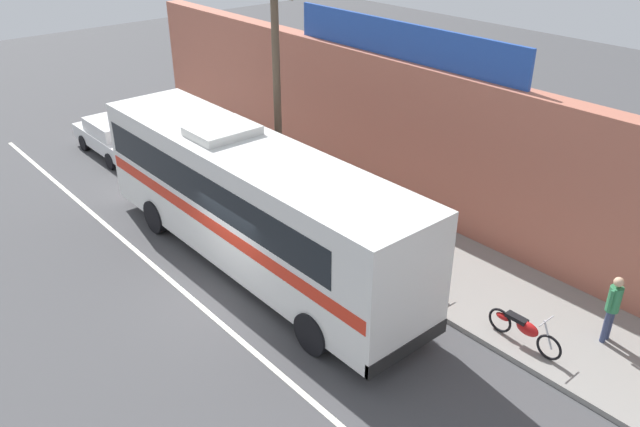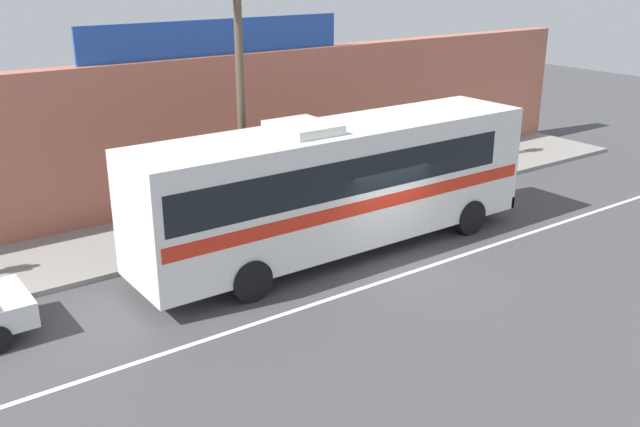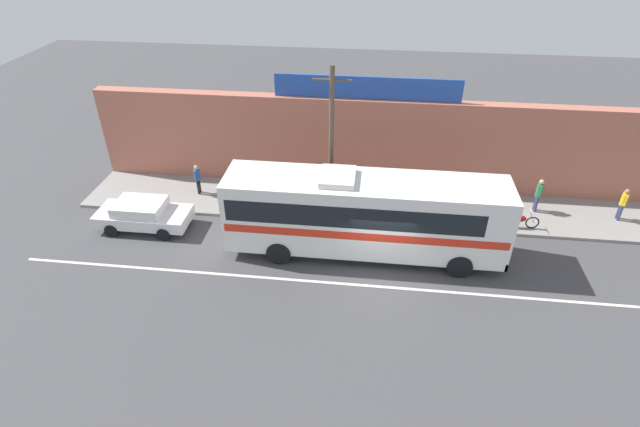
% 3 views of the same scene
% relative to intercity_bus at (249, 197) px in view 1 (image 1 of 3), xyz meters
% --- Properties ---
extents(ground_plane, '(70.00, 70.00, 0.00)m').
position_rel_intercity_bus_xyz_m(ground_plane, '(0.84, -1.42, -2.07)').
color(ground_plane, '#444447').
extents(sidewalk_slab, '(30.00, 3.60, 0.14)m').
position_rel_intercity_bus_xyz_m(sidewalk_slab, '(0.84, 3.78, -2.00)').
color(sidewalk_slab, gray).
rests_on(sidewalk_slab, ground_plane).
extents(storefront_facade, '(30.00, 0.70, 4.80)m').
position_rel_intercity_bus_xyz_m(storefront_facade, '(0.84, 5.93, 0.33)').
color(storefront_facade, '#B26651').
rests_on(storefront_facade, ground_plane).
extents(storefront_billboard, '(9.04, 0.12, 1.10)m').
position_rel_intercity_bus_xyz_m(storefront_billboard, '(-0.22, 5.93, 3.28)').
color(storefront_billboard, '#234CAD').
rests_on(storefront_billboard, storefront_facade).
extents(road_center_stripe, '(30.00, 0.14, 0.01)m').
position_rel_intercity_bus_xyz_m(road_center_stripe, '(0.84, -2.22, -2.06)').
color(road_center_stripe, silver).
rests_on(road_center_stripe, ground_plane).
extents(intercity_bus, '(11.65, 2.63, 3.78)m').
position_rel_intercity_bus_xyz_m(intercity_bus, '(0.00, 0.00, 0.00)').
color(intercity_bus, white).
rests_on(intercity_bus, ground_plane).
extents(parked_car, '(4.26, 1.92, 1.37)m').
position_rel_intercity_bus_xyz_m(parked_car, '(-10.14, 0.70, -1.33)').
color(parked_car, silver).
rests_on(parked_car, ground_plane).
extents(utility_pole, '(1.60, 0.22, 7.33)m').
position_rel_intercity_bus_xyz_m(utility_pole, '(-1.57, 2.23, 1.87)').
color(utility_pole, brown).
rests_on(utility_pole, sidewalk_slab).
extents(motorcycle_blue, '(1.86, 0.56, 0.94)m').
position_rel_intercity_bus_xyz_m(motorcycle_blue, '(3.74, 2.54, -1.50)').
color(motorcycle_blue, black).
rests_on(motorcycle_blue, sidewalk_slab).
extents(motorcycle_orange, '(1.91, 0.56, 0.94)m').
position_rel_intercity_bus_xyz_m(motorcycle_orange, '(7.10, 2.53, -1.50)').
color(motorcycle_orange, black).
rests_on(motorcycle_orange, sidewalk_slab).
extents(pedestrian_near_shop, '(0.30, 0.48, 1.60)m').
position_rel_intercity_bus_xyz_m(pedestrian_near_shop, '(-8.55, 3.83, -1.00)').
color(pedestrian_near_shop, black).
rests_on(pedestrian_near_shop, sidewalk_slab).
extents(pedestrian_by_curb, '(0.30, 0.48, 1.72)m').
position_rel_intercity_bus_xyz_m(pedestrian_by_curb, '(8.29, 4.12, -0.92)').
color(pedestrian_by_curb, navy).
rests_on(pedestrian_by_curb, sidewalk_slab).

